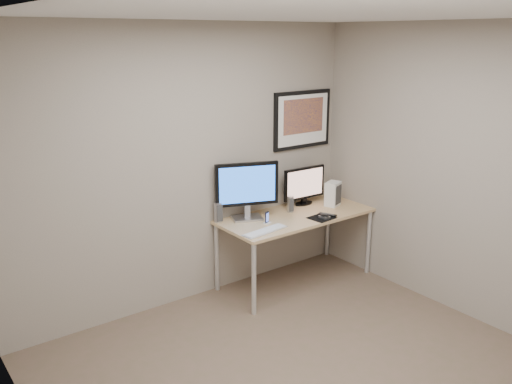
# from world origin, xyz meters

# --- Properties ---
(floor) EXTENTS (3.60, 3.60, 0.00)m
(floor) POSITION_xyz_m (0.00, 0.00, 0.00)
(floor) COLOR brown
(floor) RESTS_ON ground
(room) EXTENTS (3.60, 3.60, 3.60)m
(room) POSITION_xyz_m (0.00, 0.45, 1.64)
(room) COLOR white
(room) RESTS_ON ground
(desk) EXTENTS (1.60, 0.70, 0.73)m
(desk) POSITION_xyz_m (1.00, 1.35, 0.66)
(desk) COLOR #9E774C
(desk) RESTS_ON floor
(framed_art) EXTENTS (0.75, 0.04, 0.60)m
(framed_art) POSITION_xyz_m (1.35, 1.68, 1.62)
(framed_art) COLOR black
(framed_art) RESTS_ON room
(monitor_large) EXTENTS (0.60, 0.29, 0.57)m
(monitor_large) POSITION_xyz_m (0.52, 1.53, 1.05)
(monitor_large) COLOR #A4A4A8
(monitor_large) RESTS_ON desk
(monitor_tv) EXTENTS (0.52, 0.13, 0.41)m
(monitor_tv) POSITION_xyz_m (1.29, 1.56, 0.95)
(monitor_tv) COLOR black
(monitor_tv) RESTS_ON desk
(speaker_left) EXTENTS (0.09, 0.09, 0.20)m
(speaker_left) POSITION_xyz_m (0.25, 1.64, 0.83)
(speaker_left) COLOR #A4A4A8
(speaker_left) RESTS_ON desk
(speaker_right) EXTENTS (0.08, 0.08, 0.17)m
(speaker_right) POSITION_xyz_m (1.01, 1.45, 0.81)
(speaker_right) COLOR #A4A4A8
(speaker_right) RESTS_ON desk
(phone_dock) EXTENTS (0.07, 0.07, 0.12)m
(phone_dock) POSITION_xyz_m (0.59, 1.30, 0.79)
(phone_dock) COLOR black
(phone_dock) RESTS_ON desk
(keyboard) EXTENTS (0.49, 0.18, 0.02)m
(keyboard) POSITION_xyz_m (0.45, 1.14, 0.74)
(keyboard) COLOR silver
(keyboard) RESTS_ON desk
(mousepad) EXTENTS (0.26, 0.23, 0.00)m
(mousepad) POSITION_xyz_m (1.13, 1.12, 0.73)
(mousepad) COLOR black
(mousepad) RESTS_ON desk
(mouse) EXTENTS (0.08, 0.11, 0.04)m
(mouse) POSITION_xyz_m (1.15, 1.10, 0.75)
(mouse) COLOR black
(mouse) RESTS_ON mousepad
(remote) EXTENTS (0.12, 0.19, 0.02)m
(remote) POSITION_xyz_m (1.23, 1.13, 0.74)
(remote) COLOR black
(remote) RESTS_ON desk
(fan_unit) EXTENTS (0.20, 0.18, 0.26)m
(fan_unit) POSITION_xyz_m (1.51, 1.35, 0.86)
(fan_unit) COLOR silver
(fan_unit) RESTS_ON desk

